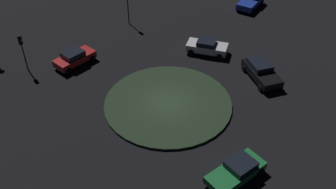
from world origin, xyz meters
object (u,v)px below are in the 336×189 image
car_green (237,171)px  car_black (261,71)px  car_red (74,58)px  car_blue (251,1)px  traffic_light_south (22,46)px  car_white (207,47)px

car_green → car_black: car_black is taller
car_black → car_red: bearing=-115.0°
car_green → car_blue: car_blue is taller
car_green → car_blue: 26.65m
car_red → car_blue: bearing=-14.3°
car_red → traffic_light_south: bearing=146.0°
car_white → car_red: 12.86m
car_red → traffic_light_south: traffic_light_south is taller
car_green → car_blue: size_ratio=1.06×
car_green → car_blue: (-24.10, -11.38, 0.04)m
car_red → car_black: bearing=-55.0°
car_blue → car_green: bearing=20.2°
car_blue → car_red: car_red is taller
car_white → car_green: bearing=-70.5°
car_blue → traffic_light_south: (24.53, -10.39, 1.91)m
traffic_light_south → car_blue: bearing=50.8°
car_black → traffic_light_south: traffic_light_south is taller
car_green → car_red: bearing=-83.7°
car_green → car_red: car_red is taller
car_black → car_red: car_black is taller
car_green → car_red: (-2.92, -19.01, 0.04)m
car_black → traffic_light_south: 21.61m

